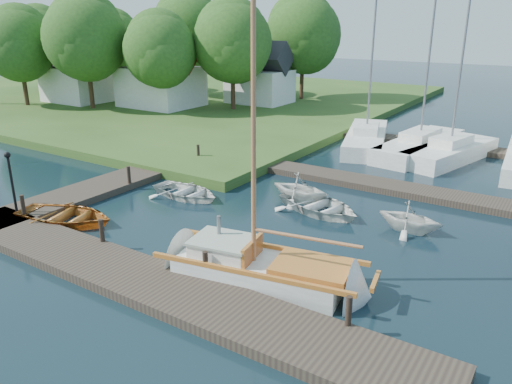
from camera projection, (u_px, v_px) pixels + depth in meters
The scene contains 32 objects.
ground at pixel (256, 221), 19.55m from camera, with size 160.00×160.00×0.00m, color black.
near_dock at pixel (145, 281), 14.76m from camera, with size 18.00×2.20×0.30m, color #302620.
left_dock at pixel (145, 172), 25.22m from camera, with size 2.20×18.00×0.30m, color #302620.
far_dock at pixel (366, 183), 23.61m from camera, with size 14.00×1.60×0.30m, color #302620.
shore at pixel (146, 93), 51.33m from camera, with size 50.00×40.00×0.50m, color #2D4D1B.
mooring_post_0 at pixel (23, 205), 19.25m from camera, with size 0.16×0.16×0.80m, color black.
mooring_post_1 at pixel (102, 230), 16.92m from camera, with size 0.16×0.16×0.80m, color black.
mooring_post_2 at pixel (205, 264), 14.60m from camera, with size 0.16×0.16×0.80m, color black.
mooring_post_3 at pixel (349, 311), 12.27m from camera, with size 0.16×0.16×0.80m, color black.
mooring_post_4 at pixel (129, 175), 22.94m from camera, with size 0.16×0.16×0.80m, color black.
mooring_post_5 at pixel (198, 152), 26.89m from camera, with size 0.16×0.16×0.80m, color black.
lamp_post at pixel (10, 174), 19.12m from camera, with size 0.24×0.24×2.44m.
sailboat at pixel (265, 272), 14.88m from camera, with size 7.39×3.22×9.83m.
dinghy at pixel (65, 213), 19.22m from camera, with size 2.83×3.97×0.82m, color #9B4419.
tender_a at pixel (186, 190), 22.04m from camera, with size 2.41×3.38×0.70m, color beige.
tender_b at pixel (300, 186), 21.43m from camera, with size 2.25×2.61×1.37m, color beige.
tender_c at pixel (319, 203), 20.30m from camera, with size 2.69×3.76×0.78m, color beige.
tender_d at pixel (410, 215), 18.41m from camera, with size 2.05×2.37×1.25m, color beige.
marina_boat_0 at pixel (366, 137), 30.85m from camera, with size 4.62×8.74×10.29m.
marina_boat_1 at pixel (420, 144), 29.11m from camera, with size 3.26×8.63×10.96m.
marina_boat_2 at pixel (450, 150), 27.69m from camera, with size 3.96×7.53×11.00m.
house_a at pixel (160, 76), 41.56m from camera, with size 6.30×5.00×6.29m.
house_b at pixel (78, 75), 44.18m from camera, with size 5.77×4.50×5.79m.
house_c at pixel (260, 78), 43.33m from camera, with size 5.25×4.00×5.28m.
tree_0 at pixel (19, 44), 41.18m from camera, with size 6.12×6.07×8.28m.
tree_1 at pixel (86, 37), 39.48m from camera, with size 6.70×6.70×9.20m.
tree_2 at pixel (160, 50), 38.23m from camera, with size 5.83×5.75×7.82m.
tree_3 at pixel (233, 41), 39.14m from camera, with size 6.41×6.38×8.74m.
tree_4 at pixel (188, 32), 46.25m from camera, with size 7.01×7.01×9.66m.
tree_5 at pixel (113, 41), 49.12m from camera, with size 6.00×5.94×8.10m.
tree_6 at pixel (39, 39), 48.99m from camera, with size 6.24×6.20×8.46m.
tree_7 at pixel (303, 34), 44.30m from camera, with size 6.83×6.83×9.38m.
Camera 1 is at (9.90, -15.14, 7.50)m, focal length 35.00 mm.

